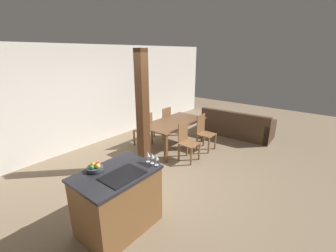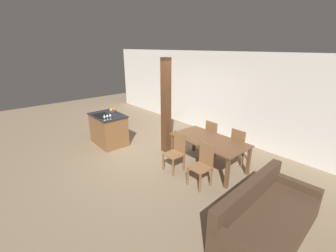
% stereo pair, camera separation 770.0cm
% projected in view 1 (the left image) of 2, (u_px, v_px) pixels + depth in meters
% --- Properties ---
extents(ground_plane, '(16.00, 16.00, 0.00)m').
position_uv_depth(ground_plane, '(157.00, 178.00, 4.69)').
color(ground_plane, '#847056').
extents(wall_back, '(11.20, 0.08, 2.70)m').
position_uv_depth(wall_back, '(79.00, 98.00, 5.88)').
color(wall_back, silver).
rests_on(wall_back, ground_plane).
extents(kitchen_island, '(1.13, 0.79, 0.94)m').
position_uv_depth(kitchen_island, '(118.00, 200.00, 3.24)').
color(kitchen_island, brown).
rests_on(kitchen_island, ground_plane).
extents(fruit_bowl, '(0.23, 0.23, 0.11)m').
position_uv_depth(fruit_bowl, '(95.00, 168.00, 3.12)').
color(fruit_bowl, '#383D47').
rests_on(fruit_bowl, kitchen_island).
extents(wine_glass_near, '(0.07, 0.07, 0.16)m').
position_uv_depth(wine_glass_near, '(156.00, 158.00, 3.23)').
color(wine_glass_near, silver).
rests_on(wine_glass_near, kitchen_island).
extents(wine_glass_middle, '(0.07, 0.07, 0.16)m').
position_uv_depth(wine_glass_middle, '(152.00, 156.00, 3.28)').
color(wine_glass_middle, silver).
rests_on(wine_glass_middle, kitchen_island).
extents(wine_glass_far, '(0.07, 0.07, 0.16)m').
position_uv_depth(wine_glass_far, '(148.00, 154.00, 3.33)').
color(wine_glass_far, silver).
rests_on(wine_glass_far, kitchen_island).
extents(dining_table, '(1.83, 0.96, 0.73)m').
position_uv_depth(dining_table, '(174.00, 125.00, 6.03)').
color(dining_table, brown).
rests_on(dining_table, ground_plane).
extents(dining_chair_near_left, '(0.40, 0.40, 0.94)m').
position_uv_depth(dining_chair_near_left, '(187.00, 141.00, 5.36)').
color(dining_chair_near_left, brown).
rests_on(dining_chair_near_left, ground_plane).
extents(dining_chair_near_right, '(0.40, 0.40, 0.94)m').
position_uv_depth(dining_chair_near_right, '(204.00, 132.00, 5.97)').
color(dining_chair_near_right, brown).
rests_on(dining_chair_near_right, ground_plane).
extents(dining_chair_far_left, '(0.40, 0.40, 0.94)m').
position_uv_depth(dining_chair_far_left, '(145.00, 129.00, 6.20)').
color(dining_chair_far_left, brown).
rests_on(dining_chair_far_left, ground_plane).
extents(dining_chair_far_right, '(0.40, 0.40, 0.94)m').
position_uv_depth(dining_chair_far_right, '(164.00, 122.00, 6.80)').
color(dining_chair_far_right, brown).
rests_on(dining_chair_far_right, ground_plane).
extents(couch, '(1.00, 2.13, 0.81)m').
position_uv_depth(couch, '(237.00, 127.00, 7.04)').
color(couch, '#473323').
rests_on(couch, ground_plane).
extents(timber_post, '(0.20, 0.20, 2.58)m').
position_uv_depth(timber_post, '(143.00, 113.00, 4.70)').
color(timber_post, '#4C2D19').
rests_on(timber_post, ground_plane).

